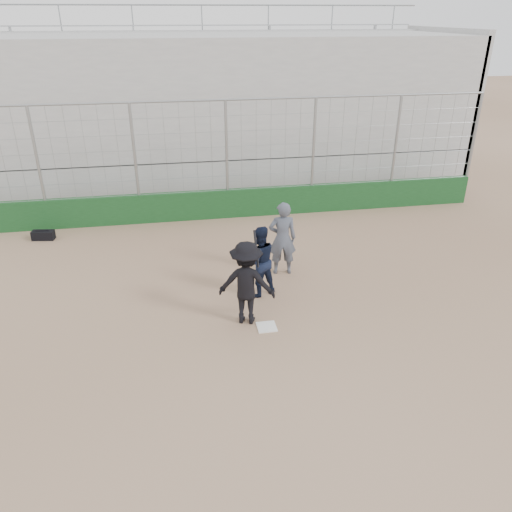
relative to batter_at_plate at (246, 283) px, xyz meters
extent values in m
plane|color=brown|center=(0.40, -0.36, -1.00)|extent=(90.00, 90.00, 0.00)
cube|color=white|center=(0.40, -0.36, -0.99)|extent=(0.44, 0.44, 0.02)
cube|color=#133C19|center=(0.40, 6.64, -0.50)|extent=(18.00, 0.25, 1.00)
cylinder|color=gray|center=(0.40, 6.64, 1.00)|extent=(0.10, 0.10, 4.00)
cylinder|color=gray|center=(9.40, 6.64, 1.00)|extent=(0.10, 0.10, 4.00)
cylinder|color=gray|center=(0.40, 6.64, 3.00)|extent=(18.00, 0.07, 0.07)
cube|color=#A0A0A0|center=(0.40, 11.59, -0.20)|extent=(20.00, 6.70, 1.60)
cube|color=#A0A0A0|center=(0.40, 11.59, 2.70)|extent=(20.00, 6.70, 4.20)
cube|color=#A0A0A0|center=(10.40, 11.59, 1.90)|extent=(0.25, 6.70, 6.10)
cylinder|color=gray|center=(0.40, 14.74, 5.80)|extent=(20.00, 0.06, 0.06)
imported|color=black|center=(0.00, 0.00, 0.00)|extent=(1.46, 1.09, 2.01)
cylinder|color=black|center=(0.25, 0.15, 0.77)|extent=(0.07, 0.57, 0.71)
imported|color=black|center=(0.51, 1.12, -0.39)|extent=(1.11, 0.99, 1.23)
sphere|color=maroon|center=(0.51, 1.12, 0.11)|extent=(0.28, 0.28, 0.28)
imported|color=#454B58|center=(1.33, 2.20, -0.08)|extent=(0.80, 0.57, 1.86)
cube|color=black|center=(-5.63, 5.72, -0.86)|extent=(0.71, 0.38, 0.29)
cylinder|color=black|center=(-5.63, 5.72, -0.69)|extent=(0.44, 0.10, 0.04)
camera|label=1|loc=(-1.51, -9.73, 5.50)|focal=35.00mm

